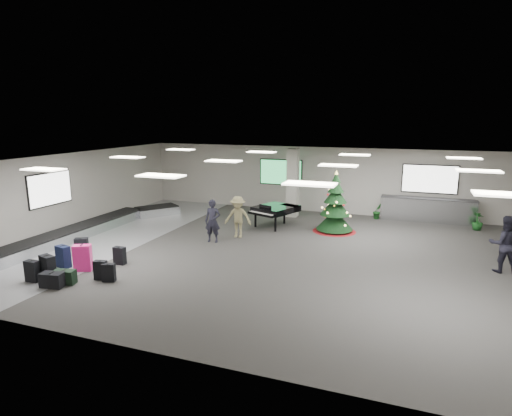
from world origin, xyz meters
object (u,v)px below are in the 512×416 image
(traveler_bench, at_px, (504,244))
(pink_suitcase, at_px, (83,258))
(baggage_carousel, at_px, (93,228))
(potted_plant_left, at_px, (377,211))
(potted_plant_right, at_px, (478,221))
(traveler_a, at_px, (213,221))
(christmas_tree, at_px, (335,211))
(traveler_b, at_px, (238,217))
(service_counter, at_px, (427,210))
(grand_piano, at_px, (274,210))

(traveler_bench, bearing_deg, pink_suitcase, 14.62)
(baggage_carousel, height_order, pink_suitcase, pink_suitcase)
(potted_plant_left, xyz_separation_m, potted_plant_right, (4.10, -0.60, 0.01))
(traveler_a, distance_m, potted_plant_left, 8.15)
(traveler_a, height_order, potted_plant_right, traveler_a)
(christmas_tree, height_order, potted_plant_left, christmas_tree)
(pink_suitcase, bearing_deg, traveler_b, 33.25)
(service_counter, distance_m, potted_plant_left, 2.17)
(grand_piano, bearing_deg, baggage_carousel, -130.15)
(grand_piano, bearing_deg, pink_suitcase, -96.78)
(traveler_a, xyz_separation_m, traveler_bench, (9.69, 0.15, 0.07))
(traveler_b, bearing_deg, traveler_a, -132.25)
(service_counter, xyz_separation_m, potted_plant_right, (1.95, -0.84, -0.16))
(service_counter, xyz_separation_m, christmas_tree, (-3.63, -3.11, 0.32))
(traveler_bench, relative_size, potted_plant_right, 2.30)
(potted_plant_right, bearing_deg, service_counter, 156.64)
(baggage_carousel, bearing_deg, potted_plant_left, 31.27)
(baggage_carousel, relative_size, potted_plant_left, 13.04)
(grand_piano, distance_m, traveler_b, 2.21)
(baggage_carousel, distance_m, traveler_a, 5.21)
(baggage_carousel, height_order, potted_plant_left, potted_plant_left)
(pink_suitcase, bearing_deg, potted_plant_right, 12.55)
(service_counter, distance_m, christmas_tree, 4.79)
(traveler_a, relative_size, potted_plant_left, 2.19)
(traveler_b, height_order, potted_plant_left, traveler_b)
(pink_suitcase, distance_m, christmas_tree, 9.74)
(pink_suitcase, bearing_deg, service_counter, 19.97)
(pink_suitcase, height_order, potted_plant_left, pink_suitcase)
(baggage_carousel, bearing_deg, traveler_a, 5.92)
(baggage_carousel, height_order, christmas_tree, christmas_tree)
(pink_suitcase, distance_m, traveler_bench, 12.87)
(service_counter, height_order, potted_plant_right, service_counter)
(potted_plant_left, bearing_deg, service_counter, 6.37)
(traveler_b, relative_size, traveler_bench, 0.92)
(pink_suitcase, xyz_separation_m, traveler_b, (3.07, 5.10, 0.41))
(christmas_tree, xyz_separation_m, traveler_bench, (5.63, -2.94, 0.01))
(traveler_a, distance_m, traveler_bench, 9.69)
(grand_piano, bearing_deg, traveler_b, -90.37)
(service_counter, relative_size, traveler_a, 2.49)
(traveler_a, height_order, traveler_bench, traveler_bench)
(potted_plant_right, bearing_deg, traveler_a, -150.94)
(service_counter, bearing_deg, traveler_a, -141.13)
(pink_suitcase, height_order, traveler_bench, traveler_bench)
(pink_suitcase, relative_size, christmas_tree, 0.33)
(service_counter, xyz_separation_m, traveler_b, (-7.05, -5.26, 0.27))
(potted_plant_left, relative_size, potted_plant_right, 0.97)
(christmas_tree, bearing_deg, grand_piano, -177.59)
(service_counter, distance_m, traveler_b, 8.80)
(baggage_carousel, relative_size, service_counter, 2.40)
(traveler_b, height_order, traveler_bench, traveler_bench)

